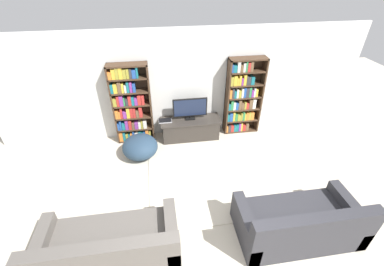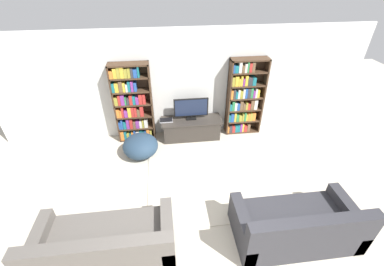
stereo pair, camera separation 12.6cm
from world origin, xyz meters
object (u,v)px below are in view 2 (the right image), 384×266
at_px(bookshelf_left, 132,104).
at_px(beanbag_ottoman, 141,146).
at_px(couch_right_sofa, 296,226).
at_px(television, 191,108).
at_px(bookshelf_right, 243,98).
at_px(couch_left_sectional, 106,246).
at_px(tv_stand, 191,128).
at_px(laptop, 166,120).

bearing_deg(bookshelf_left, beanbag_ottoman, -78.21).
distance_m(bookshelf_left, beanbag_ottoman, 1.02).
height_order(couch_right_sofa, beanbag_ottoman, couch_right_sofa).
bearing_deg(television, beanbag_ottoman, -152.51).
bearing_deg(bookshelf_right, couch_right_sofa, -89.95).
bearing_deg(couch_left_sectional, tv_stand, 61.64).
bearing_deg(laptop, beanbag_ottoman, -135.05).
relative_size(television, couch_right_sofa, 0.43).
bearing_deg(bookshelf_right, couch_left_sectional, -132.84).
xyz_separation_m(bookshelf_right, tv_stand, (-1.31, -0.14, -0.70)).
xyz_separation_m(television, laptop, (-0.61, -0.02, -0.28)).
height_order(tv_stand, couch_right_sofa, couch_right_sofa).
bearing_deg(bookshelf_left, couch_left_sectional, -94.46).
bearing_deg(couch_left_sectional, couch_right_sofa, -0.17).
relative_size(tv_stand, laptop, 4.64).
height_order(bookshelf_right, tv_stand, bookshelf_right).
height_order(bookshelf_left, television, bookshelf_left).
bearing_deg(tv_stand, bookshelf_left, 174.16).
bearing_deg(beanbag_ottoman, couch_left_sectional, -99.31).
distance_m(bookshelf_right, couch_left_sectional, 4.37).
distance_m(bookshelf_left, television, 1.40).
relative_size(bookshelf_right, laptop, 6.11).
distance_m(bookshelf_right, tv_stand, 1.49).
bearing_deg(bookshelf_right, beanbag_ottoman, -163.93).
distance_m(laptop, beanbag_ottoman, 0.91).
relative_size(laptop, couch_right_sofa, 0.17).
bearing_deg(laptop, television, 2.22).
distance_m(bookshelf_left, laptop, 0.89).
xyz_separation_m(bookshelf_right, couch_left_sectional, (-2.94, -3.17, -0.67)).
xyz_separation_m(couch_right_sofa, beanbag_ottoman, (-2.54, 2.45, -0.02)).
height_order(couch_left_sectional, couch_right_sofa, couch_right_sofa).
xyz_separation_m(bookshelf_right, couch_right_sofa, (0.00, -3.18, -0.67)).
height_order(tv_stand, laptop, laptop).
distance_m(bookshelf_right, beanbag_ottoman, 2.73).
bearing_deg(tv_stand, television, 90.00).
relative_size(couch_left_sectional, couch_right_sofa, 1.05).
distance_m(tv_stand, couch_right_sofa, 3.31).
distance_m(bookshelf_left, couch_right_sofa, 4.22).
xyz_separation_m(bookshelf_left, laptop, (0.77, -0.11, -0.43)).
distance_m(bookshelf_right, couch_right_sofa, 3.25).
bearing_deg(tv_stand, couch_left_sectional, -118.36).
height_order(couch_left_sectional, beanbag_ottoman, couch_left_sectional).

